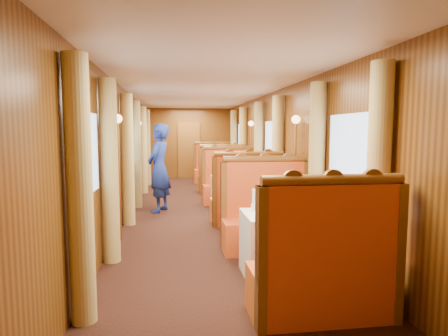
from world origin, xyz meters
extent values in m
cube|color=brown|center=(0.00, 5.97, 1.00)|extent=(0.80, 0.04, 2.00)
cube|color=white|center=(0.75, -3.50, 0.38)|extent=(1.05, 0.72, 0.75)
cube|color=#B52514|center=(0.75, -4.45, 0.23)|extent=(1.30, 0.55, 0.45)
cube|color=#B52514|center=(0.75, -4.67, 0.85)|extent=(1.30, 0.12, 0.80)
cylinder|color=brown|center=(0.75, -4.67, 1.29)|extent=(1.23, 0.10, 0.10)
cube|color=#B52514|center=(0.75, -2.55, 0.23)|extent=(1.30, 0.55, 0.45)
cube|color=#B52514|center=(0.75, -2.33, 0.85)|extent=(1.30, 0.12, 0.80)
cylinder|color=brown|center=(0.75, -2.33, 1.29)|extent=(1.23, 0.10, 0.10)
cube|color=white|center=(0.75, 0.00, 0.38)|extent=(1.05, 0.72, 0.75)
cube|color=#B52514|center=(0.75, -0.95, 0.23)|extent=(1.30, 0.55, 0.45)
cube|color=#B52514|center=(0.75, -1.17, 0.85)|extent=(1.30, 0.12, 0.80)
cylinder|color=brown|center=(0.75, -1.17, 1.29)|extent=(1.23, 0.10, 0.10)
cube|color=#B52514|center=(0.75, 0.95, 0.23)|extent=(1.30, 0.55, 0.45)
cube|color=#B52514|center=(0.75, 1.17, 0.85)|extent=(1.30, 0.12, 0.80)
cylinder|color=brown|center=(0.75, 1.17, 1.29)|extent=(1.23, 0.10, 0.10)
cube|color=white|center=(0.75, 3.50, 0.38)|extent=(1.05, 0.72, 0.75)
cube|color=#B52514|center=(0.75, 2.55, 0.23)|extent=(1.30, 0.55, 0.45)
cube|color=#B52514|center=(0.75, 2.33, 0.85)|extent=(1.30, 0.12, 0.80)
cylinder|color=brown|center=(0.75, 2.33, 1.29)|extent=(1.23, 0.10, 0.10)
cube|color=#B52514|center=(0.75, 4.45, 0.23)|extent=(1.30, 0.55, 0.45)
cube|color=#B52514|center=(0.75, 4.67, 0.85)|extent=(1.30, 0.12, 0.80)
cylinder|color=brown|center=(0.75, 4.67, 1.29)|extent=(1.23, 0.10, 0.10)
cube|color=silver|center=(0.69, -3.57, 0.76)|extent=(0.39, 0.32, 0.01)
cylinder|color=white|center=(1.06, -3.65, 0.76)|extent=(0.22, 0.22, 0.01)
cylinder|color=white|center=(0.37, -3.35, 0.79)|extent=(0.08, 0.08, 0.08)
cylinder|color=white|center=(0.37, -3.35, 0.92)|extent=(0.05, 0.05, 0.18)
cylinder|color=white|center=(0.44, -3.26, 0.79)|extent=(0.08, 0.08, 0.08)
cylinder|color=white|center=(0.44, -3.26, 0.92)|extent=(0.05, 0.05, 0.18)
cylinder|color=silver|center=(0.76, 0.03, 0.82)|extent=(0.06, 0.06, 0.14)
cylinder|color=silver|center=(0.79, 3.54, 0.82)|extent=(0.06, 0.06, 0.14)
cylinder|color=tan|center=(-1.38, -4.28, 1.18)|extent=(0.22, 0.22, 2.35)
cylinder|color=tan|center=(-1.38, -2.72, 1.18)|extent=(0.22, 0.22, 2.35)
cylinder|color=tan|center=(1.38, -4.28, 1.18)|extent=(0.22, 0.22, 2.35)
cylinder|color=tan|center=(1.38, -2.72, 1.18)|extent=(0.22, 0.22, 2.35)
cylinder|color=tan|center=(-1.38, -0.78, 1.18)|extent=(0.22, 0.22, 2.35)
cylinder|color=tan|center=(-1.38, 0.78, 1.18)|extent=(0.22, 0.22, 2.35)
cylinder|color=tan|center=(1.38, -0.78, 1.18)|extent=(0.22, 0.22, 2.35)
cylinder|color=tan|center=(1.38, 0.78, 1.18)|extent=(0.22, 0.22, 2.35)
cylinder|color=tan|center=(-1.38, 2.72, 1.18)|extent=(0.22, 0.22, 2.35)
cylinder|color=tan|center=(-1.38, 4.28, 1.18)|extent=(0.22, 0.22, 2.35)
cylinder|color=tan|center=(1.38, 2.72, 1.18)|extent=(0.22, 0.22, 2.35)
cylinder|color=tan|center=(1.38, 4.28, 1.18)|extent=(0.22, 0.22, 2.35)
cylinder|color=#BF8C3F|center=(-1.40, -1.75, 0.93)|extent=(0.04, 0.04, 1.85)
sphere|color=#FFD18C|center=(-1.40, -1.75, 1.88)|extent=(0.14, 0.14, 0.14)
cylinder|color=#BF8C3F|center=(1.40, -1.75, 0.93)|extent=(0.04, 0.04, 1.85)
sphere|color=#FFD18C|center=(1.40, -1.75, 1.88)|extent=(0.14, 0.14, 0.14)
cylinder|color=#BF8C3F|center=(-1.40, 1.75, 0.93)|extent=(0.04, 0.04, 1.85)
sphere|color=#FFD18C|center=(-1.40, 1.75, 1.88)|extent=(0.14, 0.14, 0.14)
cylinder|color=#BF8C3F|center=(1.40, 1.75, 0.93)|extent=(0.04, 0.04, 1.85)
sphere|color=#FFD18C|center=(1.40, 1.75, 1.88)|extent=(0.14, 0.14, 0.14)
imported|color=navy|center=(-0.87, 0.26, 0.92)|extent=(0.65, 0.78, 1.84)
cube|color=beige|center=(0.75, 0.79, 0.75)|extent=(0.40, 0.24, 0.55)
sphere|color=tan|center=(0.75, 0.79, 1.11)|extent=(0.20, 0.20, 0.20)
cube|color=beige|center=(0.75, 0.62, 0.52)|extent=(0.36, 0.30, 0.14)
camera|label=1|loc=(-0.58, -7.61, 1.70)|focal=30.00mm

